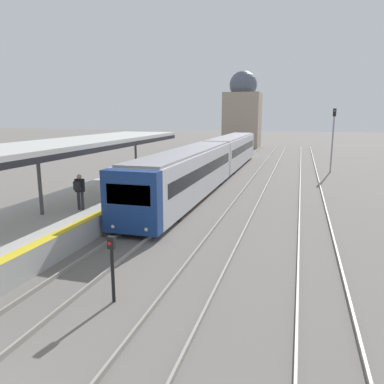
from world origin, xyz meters
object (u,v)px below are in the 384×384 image
Objects in this scene: signal_mast_far at (333,133)px; signal_post_near at (112,262)px; person_on_platform at (79,189)px; train_near at (214,158)px.

signal_post_near is at bearing -105.57° from signal_mast_far.
person_on_platform is at bearing -119.46° from signal_mast_far.
signal_mast_far reaches higher than train_near.
train_near is 5.59× the size of signal_mast_far.
signal_post_near is 0.34× the size of signal_mast_far.
train_near reaches higher than signal_post_near.
person_on_platform is 7.53m from signal_post_near.
signal_mast_far is at bearing 74.43° from signal_post_near.
train_near is at bearing 79.66° from person_on_platform.
signal_mast_far is (12.50, 22.12, 1.65)m from person_on_platform.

